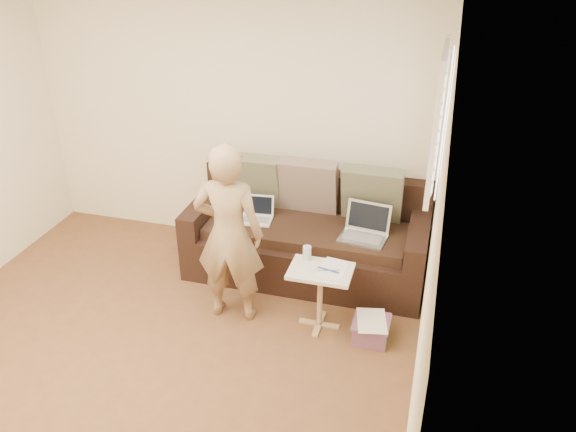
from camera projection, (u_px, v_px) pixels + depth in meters
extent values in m
plane|color=brown|center=(134.00, 380.00, 4.35)|extent=(4.50, 4.50, 0.00)
plane|color=white|center=(74.00, 16.00, 3.13)|extent=(4.50, 4.50, 0.00)
plane|color=beige|center=(232.00, 118.00, 5.65)|extent=(4.00, 0.00, 4.00)
plane|color=beige|center=(428.00, 275.00, 3.27)|extent=(0.00, 4.50, 4.50)
imported|color=#9A8154|center=(229.00, 234.00, 4.70)|extent=(0.60, 0.43, 1.57)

